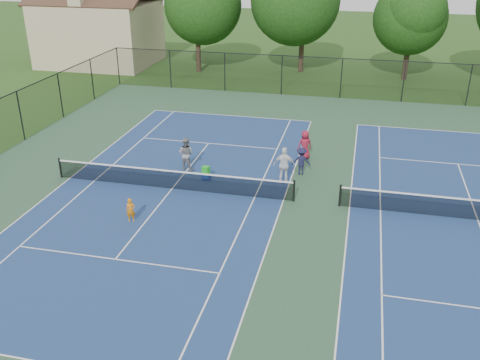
% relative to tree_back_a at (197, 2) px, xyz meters
% --- Properties ---
extents(ground, '(140.00, 140.00, 0.00)m').
position_rel_tree_back_a_xyz_m(ground, '(13.00, -24.00, -6.04)').
color(ground, '#234716').
rests_on(ground, ground).
extents(court_pad, '(36.00, 36.00, 0.01)m').
position_rel_tree_back_a_xyz_m(court_pad, '(13.00, -24.00, -6.03)').
color(court_pad, '#2A4B32').
rests_on(court_pad, ground).
extents(tennis_court_left, '(12.00, 23.83, 1.07)m').
position_rel_tree_back_a_xyz_m(tennis_court_left, '(6.00, -24.00, -5.94)').
color(tennis_court_left, navy).
rests_on(tennis_court_left, ground).
extents(tennis_court_right, '(12.00, 23.83, 1.07)m').
position_rel_tree_back_a_xyz_m(tennis_court_right, '(20.00, -24.00, -5.94)').
color(tennis_court_right, navy).
rests_on(tennis_court_right, ground).
extents(perimeter_fence, '(36.08, 36.08, 3.02)m').
position_rel_tree_back_a_xyz_m(perimeter_fence, '(13.00, -24.00, -4.44)').
color(perimeter_fence, black).
rests_on(perimeter_fence, ground).
extents(tree_back_a, '(6.80, 6.80, 9.15)m').
position_rel_tree_back_a_xyz_m(tree_back_a, '(0.00, 0.00, 0.00)').
color(tree_back_a, '#2D2116').
rests_on(tree_back_a, ground).
extents(tree_back_c, '(6.00, 6.00, 8.40)m').
position_rel_tree_back_a_xyz_m(tree_back_c, '(18.00, 1.00, -0.56)').
color(tree_back_c, '#2D2116').
rests_on(tree_back_c, ground).
extents(clapboard_house, '(10.80, 8.10, 7.65)m').
position_rel_tree_back_a_xyz_m(clapboard_house, '(-10.00, 1.00, -2.95)').
color(clapboard_house, tan).
rests_on(clapboard_house, ground).
extents(child_player, '(0.44, 0.35, 1.07)m').
position_rel_tree_back_a_xyz_m(child_player, '(5.38, -27.45, -5.50)').
color(child_player, orange).
rests_on(child_player, ground).
extents(instructor, '(0.99, 0.84, 1.78)m').
position_rel_tree_back_a_xyz_m(instructor, '(5.95, -21.57, -5.15)').
color(instructor, gray).
rests_on(instructor, ground).
extents(bystander_a, '(1.13, 0.57, 1.85)m').
position_rel_tree_back_a_xyz_m(bystander_a, '(11.18, -21.99, -5.11)').
color(bystander_a, white).
rests_on(bystander_a, ground).
extents(bystander_b, '(0.97, 0.59, 1.47)m').
position_rel_tree_back_a_xyz_m(bystander_b, '(11.89, -20.83, -5.30)').
color(bystander_b, '#191938').
rests_on(bystander_b, ground).
extents(bystander_c, '(0.93, 0.82, 1.61)m').
position_rel_tree_back_a_xyz_m(bystander_c, '(11.81, -18.65, -5.23)').
color(bystander_c, maroon).
rests_on(bystander_c, ground).
extents(ball_crate, '(0.44, 0.36, 0.30)m').
position_rel_tree_back_a_xyz_m(ball_crate, '(7.30, -22.56, -5.89)').
color(ball_crate, '#153797').
rests_on(ball_crate, ground).
extents(ball_hopper, '(0.40, 0.36, 0.41)m').
position_rel_tree_back_a_xyz_m(ball_hopper, '(7.30, -22.56, -5.53)').
color(ball_hopper, green).
rests_on(ball_hopper, ball_crate).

